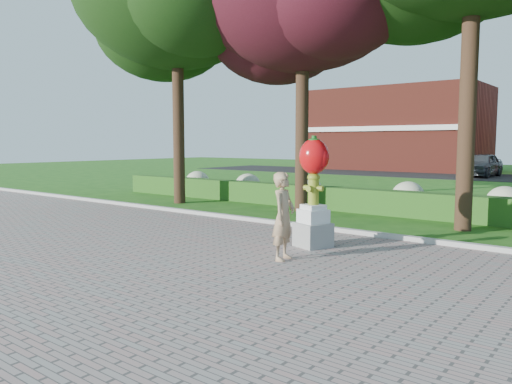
{
  "coord_description": "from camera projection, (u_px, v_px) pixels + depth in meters",
  "views": [
    {
      "loc": [
        7.32,
        -8.38,
        2.35
      ],
      "look_at": [
        -0.06,
        1.0,
        1.17
      ],
      "focal_mm": 35.0,
      "sensor_mm": 36.0,
      "label": 1
    }
  ],
  "objects": [
    {
      "name": "hydrangea_row",
      "position": [
        396.0,
        195.0,
        17.15
      ],
      "size": [
        20.1,
        1.1,
        0.99
      ],
      "color": "#AEB288",
      "rests_on": "ground"
    },
    {
      "name": "walkway",
      "position": [
        70.0,
        285.0,
        8.16
      ],
      "size": [
        40.0,
        14.0,
        0.04
      ],
      "primitive_type": "cube",
      "color": "gray",
      "rests_on": "ground"
    },
    {
      "name": "parked_car",
      "position": [
        481.0,
        165.0,
        34.33
      ],
      "size": [
        2.12,
        4.9,
        1.65
      ],
      "primitive_type": "imported",
      "rotation": [
        0.0,
        0.0,
        -0.04
      ],
      "color": "#383B3F",
      "rests_on": "street"
    },
    {
      "name": "ground",
      "position": [
        231.0,
        247.0,
        11.29
      ],
      "size": [
        100.0,
        100.0,
        0.0
      ],
      "primitive_type": "plane",
      "color": "#1F5615",
      "rests_on": "ground"
    },
    {
      "name": "building_left",
      "position": [
        399.0,
        129.0,
        43.7
      ],
      "size": [
        14.0,
        8.0,
        7.0
      ],
      "primitive_type": "cube",
      "color": "maroon",
      "rests_on": "ground"
    },
    {
      "name": "street",
      "position": [
        507.0,
        178.0,
        33.2
      ],
      "size": [
        50.0,
        8.0,
        0.02
      ],
      "primitive_type": "cube",
      "color": "black",
      "rests_on": "ground"
    },
    {
      "name": "hydrant_sculpture",
      "position": [
        314.0,
        188.0,
        10.99
      ],
      "size": [
        0.86,
        0.86,
        2.46
      ],
      "rotation": [
        0.0,
        0.0,
        -0.37
      ],
      "color": "gray",
      "rests_on": "walkway"
    },
    {
      "name": "curb",
      "position": [
        303.0,
        226.0,
        13.63
      ],
      "size": [
        40.0,
        0.18,
        0.15
      ],
      "primitive_type": "cube",
      "color": "#ADADA5",
      "rests_on": "ground"
    },
    {
      "name": "woman",
      "position": [
        284.0,
        216.0,
        9.8
      ],
      "size": [
        0.53,
        0.7,
        1.74
      ],
      "primitive_type": "imported",
      "rotation": [
        0.0,
        0.0,
        1.77
      ],
      "color": "tan",
      "rests_on": "walkway"
    },
    {
      "name": "lawn_hedge",
      "position": [
        368.0,
        201.0,
        16.73
      ],
      "size": [
        24.0,
        0.7,
        0.8
      ],
      "primitive_type": "cube",
      "color": "#214E16",
      "rests_on": "ground"
    }
  ]
}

